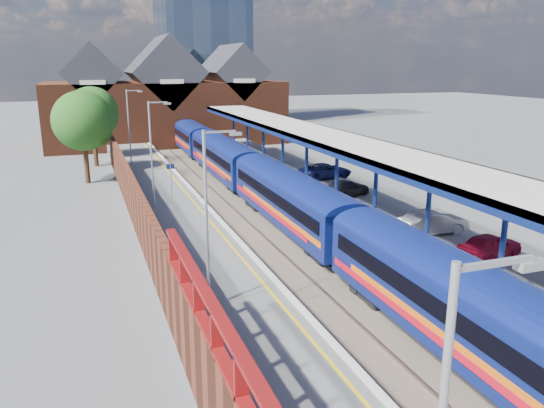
{
  "coord_description": "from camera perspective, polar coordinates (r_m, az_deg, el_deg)",
  "views": [
    {
      "loc": [
        -10.66,
        -12.93,
        10.34
      ],
      "look_at": [
        -0.85,
        14.38,
        2.6
      ],
      "focal_mm": 35.0,
      "sensor_mm": 36.0,
      "label": 1
    }
  ],
  "objects": [
    {
      "name": "lamp_post_c",
      "position": [
        35.6,
        -12.67,
        5.93
      ],
      "size": [
        1.48,
        0.18,
        7.0
      ],
      "color": "#A5A8AA",
      "rests_on": "left_platform"
    },
    {
      "name": "station_building",
      "position": [
        71.89,
        -11.39,
        10.75
      ],
      "size": [
        30.0,
        12.12,
        13.78
      ],
      "color": "#572716",
      "rests_on": "ground"
    },
    {
      "name": "coping_left",
      "position": [
        35.04,
        -6.66,
        -0.59
      ],
      "size": [
        0.3,
        76.0,
        0.05
      ],
      "primitive_type": "cube",
      "color": "silver",
      "rests_on": "left_platform"
    },
    {
      "name": "lamp_post_d",
      "position": [
        51.39,
        -15.02,
        8.46
      ],
      "size": [
        1.48,
        0.18,
        7.0
      ],
      "color": "#A5A8AA",
      "rests_on": "left_platform"
    },
    {
      "name": "glass_tower",
      "position": [
        95.71,
        -7.69,
        20.72
      ],
      "size": [
        14.2,
        14.2,
        40.3
      ],
      "color": "#465C79",
      "rests_on": "ground"
    },
    {
      "name": "left_platform",
      "position": [
        34.76,
        -10.41,
        -1.77
      ],
      "size": [
        5.0,
        76.0,
        1.0
      ],
      "primitive_type": "cube",
      "color": "#565659",
      "rests_on": "ground"
    },
    {
      "name": "coping_right",
      "position": [
        36.91,
        2.89,
        0.29
      ],
      "size": [
        0.3,
        76.0,
        0.05
      ],
      "primitive_type": "cube",
      "color": "silver",
      "rests_on": "right_platform"
    },
    {
      "name": "parked_car_dark",
      "position": [
        38.57,
        7.95,
        1.69
      ],
      "size": [
        4.47,
        3.21,
        1.2
      ],
      "primitive_type": "imported",
      "rotation": [
        0.0,
        0.0,
        1.99
      ],
      "color": "black",
      "rests_on": "right_platform"
    },
    {
      "name": "train",
      "position": [
        41.05,
        -2.13,
        3.37
      ],
      "size": [
        2.93,
        65.92,
        3.45
      ],
      "color": "navy",
      "rests_on": "ground"
    },
    {
      "name": "lamp_post_b",
      "position": [
        20.14,
        -6.71,
        -0.58
      ],
      "size": [
        1.48,
        0.18,
        7.0
      ],
      "color": "#A5A8AA",
      "rests_on": "left_platform"
    },
    {
      "name": "rails",
      "position": [
        36.09,
        -1.75,
        -1.52
      ],
      "size": [
        4.51,
        76.0,
        0.14
      ],
      "color": "slate",
      "rests_on": "ground"
    },
    {
      "name": "tree_far",
      "position": [
        57.07,
        -18.61,
        9.15
      ],
      "size": [
        5.2,
        5.2,
        8.1
      ],
      "color": "#382314",
      "rests_on": "ground"
    },
    {
      "name": "tree_near",
      "position": [
        49.09,
        -19.5,
        8.26
      ],
      "size": [
        5.2,
        5.2,
        8.1
      ],
      "color": "#382314",
      "rests_on": "ground"
    },
    {
      "name": "ballast_bed",
      "position": [
        36.12,
        -1.75,
        -1.66
      ],
      "size": [
        6.0,
        76.0,
        0.06
      ],
      "primitive_type": "cube",
      "color": "#473D33",
      "rests_on": "ground"
    },
    {
      "name": "parked_car_blue",
      "position": [
        44.65,
        5.83,
        3.59
      ],
      "size": [
        4.65,
        2.51,
        1.24
      ],
      "primitive_type": "imported",
      "rotation": [
        0.0,
        0.0,
        1.67
      ],
      "color": "navy",
      "rests_on": "right_platform"
    },
    {
      "name": "ground",
      "position": [
        45.43,
        -5.67,
        1.7
      ],
      "size": [
        240.0,
        240.0,
        0.0
      ],
      "primitive_type": "plane",
      "color": "#5B5B5E",
      "rests_on": "ground"
    },
    {
      "name": "right_platform",
      "position": [
        38.2,
        6.83,
        -0.11
      ],
      "size": [
        6.0,
        76.0,
        1.0
      ],
      "primitive_type": "cube",
      "color": "#565659",
      "rests_on": "ground"
    },
    {
      "name": "parked_car_silver",
      "position": [
        31.19,
        16.97,
        -1.9
      ],
      "size": [
        3.99,
        1.42,
        1.31
      ],
      "primitive_type": "imported",
      "rotation": [
        0.0,
        0.0,
        1.56
      ],
      "color": "#9D9DA2",
      "rests_on": "right_platform"
    },
    {
      "name": "parked_car_red",
      "position": [
        28.42,
        22.39,
        -4.13
      ],
      "size": [
        3.79,
        2.07,
        1.22
      ],
      "primitive_type": "imported",
      "rotation": [
        0.0,
        0.0,
        1.75
      ],
      "color": "maroon",
      "rests_on": "right_platform"
    },
    {
      "name": "platform_sign",
      "position": [
        38.14,
        -10.84,
        3.09
      ],
      "size": [
        0.55,
        0.08,
        2.5
      ],
      "color": "#A5A8AA",
      "rests_on": "left_platform"
    },
    {
      "name": "canopy",
      "position": [
        38.77,
        5.07,
        7.33
      ],
      "size": [
        4.5,
        52.0,
        4.48
      ],
      "color": "navy",
      "rests_on": "right_platform"
    },
    {
      "name": "brick_wall",
      "position": [
        27.74,
        -13.64,
        -2.02
      ],
      "size": [
        0.35,
        50.0,
        3.86
      ],
      "color": "#572716",
      "rests_on": "left_platform"
    },
    {
      "name": "yellow_line",
      "position": [
        34.92,
        -7.62,
        -0.71
      ],
      "size": [
        0.14,
        76.0,
        0.01
      ],
      "primitive_type": "cube",
      "color": "yellow",
      "rests_on": "left_platform"
    }
  ]
}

